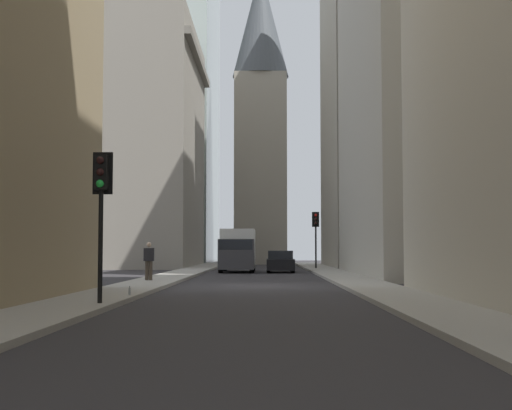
{
  "coord_description": "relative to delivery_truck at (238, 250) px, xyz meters",
  "views": [
    {
      "loc": [
        -29.83,
        -0.45,
        1.51
      ],
      "look_at": [
        12.73,
        0.12,
        4.14
      ],
      "focal_mm": 50.33,
      "sensor_mm": 36.0,
      "label": 1
    }
  ],
  "objects": [
    {
      "name": "building_left_far",
      "position": [
        11.28,
        -12.0,
        15.51
      ],
      "size": [
        15.41,
        10.0,
        33.94
      ],
      "color": "#A8A091",
      "rests_on": "ground_plane"
    },
    {
      "name": "building_right_far",
      "position": [
        13.63,
        9.19,
        8.77
      ],
      "size": [
        17.95,
        10.5,
        20.43
      ],
      "color": "gray",
      "rests_on": "ground_plane"
    },
    {
      "name": "sidewalk_left",
      "position": [
        -17.82,
        -5.9,
        -1.39
      ],
      "size": [
        90.0,
        2.2,
        0.14
      ],
      "primitive_type": "cube",
      "color": "#A8A399",
      "rests_on": "ground_plane"
    },
    {
      "name": "delivery_truck",
      "position": [
        0.0,
        0.0,
        0.0
      ],
      "size": [
        6.46,
        2.25,
        2.84
      ],
      "color": "silver",
      "rests_on": "ground_plane"
    },
    {
      "name": "church_spire",
      "position": [
        25.64,
        -1.34,
        14.71
      ],
      "size": [
        5.8,
        5.8,
        30.93
      ],
      "color": "#A8A091",
      "rests_on": "ground_plane"
    },
    {
      "name": "traffic_light_midblock",
      "position": [
        4.89,
        -5.52,
        1.7
      ],
      "size": [
        0.43,
        0.52,
        4.11
      ],
      "color": "black",
      "rests_on": "sidewalk_left"
    },
    {
      "name": "sedan_black",
      "position": [
        -0.7,
        -2.8,
        -0.8
      ],
      "size": [
        4.3,
        1.78,
        1.42
      ],
      "color": "black",
      "rests_on": "ground_plane"
    },
    {
      "name": "building_left_midfar",
      "position": [
        -6.81,
        -11.99,
        13.43
      ],
      "size": [
        18.84,
        10.5,
        29.76
      ],
      "color": "#B7B2A5",
      "rests_on": "ground_plane"
    },
    {
      "name": "traffic_light_foreground",
      "position": [
        -29.35,
        2.38,
        1.54
      ],
      "size": [
        0.43,
        0.52,
        3.89
      ],
      "color": "black",
      "rests_on": "sidewalk_right"
    },
    {
      "name": "discarded_bottle",
      "position": [
        -26.06,
        2.24,
        -1.21
      ],
      "size": [
        0.07,
        0.07,
        0.27
      ],
      "color": "#999EA3",
      "rests_on": "sidewalk_right"
    },
    {
      "name": "sidewalk_right",
      "position": [
        -17.82,
        3.1,
        -1.39
      ],
      "size": [
        90.0,
        2.2,
        0.14
      ],
      "primitive_type": "cube",
      "color": "#A8A399",
      "rests_on": "ground_plane"
    },
    {
      "name": "pedestrian",
      "position": [
        -15.76,
        3.35,
        -0.4
      ],
      "size": [
        0.26,
        0.44,
        1.68
      ],
      "color": "#473D33",
      "rests_on": "sidewalk_right"
    },
    {
      "name": "ground_plane",
      "position": [
        -17.82,
        -1.4,
        -1.46
      ],
      "size": [
        135.0,
        135.0,
        0.0
      ],
      "primitive_type": "plane",
      "color": "#302D30"
    }
  ]
}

